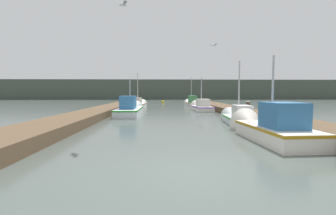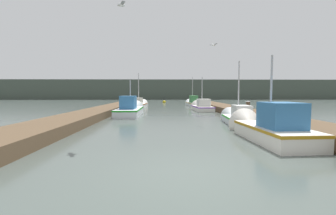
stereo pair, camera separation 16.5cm
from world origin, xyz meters
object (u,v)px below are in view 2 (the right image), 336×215
fishing_boat_5 (192,102)px  mooring_piling_0 (137,101)px  mooring_piling_1 (248,111)px  channel_buoy (164,102)px  fishing_boat_1 (237,118)px  fishing_boat_3 (201,107)px  fishing_boat_0 (266,127)px  fishing_boat_2 (131,109)px  fishing_boat_4 (139,104)px  seagull_1 (213,45)px  seagull_lead (121,5)px

fishing_boat_5 → mooring_piling_0: fishing_boat_5 is taller
fishing_boat_5 → mooring_piling_0: bearing=156.4°
mooring_piling_1 → channel_buoy: (-5.23, 25.84, -0.50)m
fishing_boat_5 → mooring_piling_1: (1.26, -17.72, 0.22)m
fishing_boat_1 → fishing_boat_5: fishing_boat_5 is taller
fishing_boat_3 → mooring_piling_0: size_ratio=4.69×
fishing_boat_0 → fishing_boat_5: bearing=87.4°
mooring_piling_0 → mooring_piling_1: bearing=-65.6°
fishing_boat_2 → mooring_piling_1: fishing_boat_2 is taller
fishing_boat_4 → seagull_1: 15.25m
fishing_boat_3 → channel_buoy: fishing_boat_3 is taller
channel_buoy → seagull_lead: bearing=-93.3°
fishing_boat_1 → seagull_1: bearing=157.8°
fishing_boat_4 → fishing_boat_2: bearing=-84.1°
fishing_boat_3 → seagull_1: size_ratio=9.31×
fishing_boat_5 → channel_buoy: (-3.97, 8.12, -0.28)m
fishing_boat_3 → mooring_piling_1: size_ratio=3.61×
fishing_boat_5 → fishing_boat_2: bearing=-119.9°
fishing_boat_0 → fishing_boat_1: (0.27, 4.41, -0.11)m
fishing_boat_2 → channel_buoy: size_ratio=5.75×
fishing_boat_0 → mooring_piling_0: fishing_boat_0 is taller
fishing_boat_0 → fishing_boat_2: size_ratio=0.77×
fishing_boat_5 → seagull_1: 18.51m
fishing_boat_1 → seagull_lead: size_ratio=8.45×
fishing_boat_4 → fishing_boat_5: (7.09, 4.65, 0.04)m
fishing_boat_2 → channel_buoy: (2.94, 21.10, -0.30)m
fishing_boat_1 → fishing_boat_2: 9.15m
mooring_piling_1 → seagull_1: seagull_1 is taller
fishing_boat_2 → fishing_boat_4: (-0.18, 8.33, -0.06)m
fishing_boat_2 → fishing_boat_5: (6.91, 12.98, -0.02)m
fishing_boat_2 → seagull_lead: size_ratio=11.59×
fishing_boat_3 → fishing_boat_4: 7.98m
fishing_boat_4 → fishing_boat_0: bearing=-64.2°
fishing_boat_0 → fishing_boat_3: size_ratio=1.00×
mooring_piling_1 → seagull_lead: bearing=-141.9°
fishing_boat_4 → mooring_piling_1: fishing_boat_4 is taller
mooring_piling_1 → channel_buoy: size_ratio=1.22×
fishing_boat_1 → fishing_boat_3: fishing_boat_1 is taller
fishing_boat_0 → fishing_boat_4: fishing_boat_4 is taller
fishing_boat_4 → mooring_piling_1: (8.35, -13.07, 0.26)m
fishing_boat_2 → mooring_piling_1: size_ratio=4.71×
fishing_boat_2 → seagull_lead: bearing=-83.4°
fishing_boat_1 → seagull_1: 4.70m
channel_buoy → fishing_boat_4: bearing=-103.7°
fishing_boat_1 → fishing_boat_5: bearing=95.6°
fishing_boat_2 → seagull_1: 8.81m
fishing_boat_1 → mooring_piling_1: size_ratio=3.44×
fishing_boat_1 → fishing_boat_2: bearing=146.5°
fishing_boat_0 → fishing_boat_2: 12.21m
seagull_1 → fishing_boat_3: bearing=138.0°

